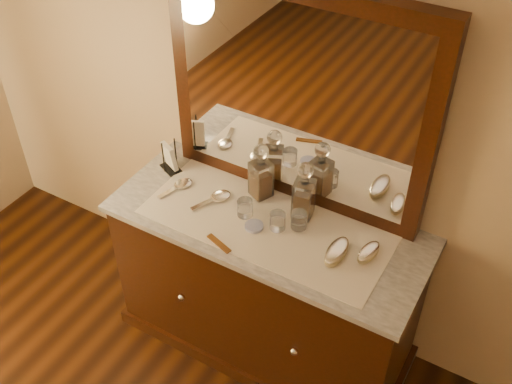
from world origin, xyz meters
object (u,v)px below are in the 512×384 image
dresser_cabinet (266,288)px  hand_mirror_inner (217,197)px  napkin_rack (170,158)px  decanter_right (304,196)px  decanter_left (261,176)px  mirror_frame (298,100)px  hand_mirror_outer (180,185)px  brush_near (337,252)px  pin_dish (254,226)px  brush_far (368,252)px  comb (219,243)px

dresser_cabinet → hand_mirror_inner: hand_mirror_inner is taller
napkin_rack → decanter_right: bearing=2.2°
dresser_cabinet → decanter_left: decanter_left is taller
mirror_frame → decanter_right: size_ratio=4.19×
napkin_rack → hand_mirror_inner: bearing=-13.6°
dresser_cabinet → mirror_frame: (0.00, 0.25, 0.94)m
hand_mirror_outer → decanter_left: bearing=21.4°
napkin_rack → brush_near: (0.94, -0.13, -0.04)m
pin_dish → brush_far: bearing=10.5°
mirror_frame → hand_mirror_outer: (-0.47, -0.24, -0.49)m
dresser_cabinet → pin_dish: size_ratio=16.99×
decanter_left → brush_near: decanter_left is taller
decanter_left → decanter_right: 0.23m
hand_mirror_inner → mirror_frame: bearing=39.7°
pin_dish → hand_mirror_outer: size_ratio=0.42×
hand_mirror_inner → decanter_left: bearing=38.7°
decanter_right → hand_mirror_inner: bearing=-164.9°
brush_far → mirror_frame: bearing=155.1°
decanter_left → pin_dish: bearing=-67.9°
brush_near → brush_far: size_ratio=1.17×
dresser_cabinet → decanter_left: bearing=128.8°
comb → hand_mirror_outer: (-0.36, 0.23, 0.00)m
brush_far → hand_mirror_inner: size_ratio=0.70×
napkin_rack → comb: bearing=-33.4°
dresser_cabinet → napkin_rack: size_ratio=8.36×
decanter_left → hand_mirror_outer: (-0.36, -0.14, -0.10)m
decanter_left → hand_mirror_outer: 0.40m
dresser_cabinet → mirror_frame: mirror_frame is taller
decanter_left → hand_mirror_inner: decanter_left is taller
brush_near → brush_far: bearing=30.5°
dresser_cabinet → brush_far: 0.66m
dresser_cabinet → comb: bearing=-116.0°
mirror_frame → decanter_right: (0.11, -0.12, -0.39)m
comb → hand_mirror_inner: size_ratio=0.64×
pin_dish → comb: size_ratio=0.61×
hand_mirror_outer → hand_mirror_inner: size_ratio=0.93×
dresser_cabinet → brush_far: bearing=3.7°
decanter_right → hand_mirror_inner: 0.41m
mirror_frame → brush_near: 0.65m
decanter_right → hand_mirror_inner: size_ratio=1.35×
napkin_rack → decanter_right: size_ratio=0.59×
decanter_right → napkin_rack: bearing=-177.8°
brush_far → hand_mirror_outer: (-0.94, -0.03, -0.01)m
comb → napkin_rack: bearing=164.7°
comb → hand_mirror_outer: hand_mirror_outer is taller
mirror_frame → decanter_left: (-0.12, -0.10, -0.39)m
pin_dish → hand_mirror_inner: size_ratio=0.39×
decanter_left → brush_near: 0.51m
hand_mirror_inner → dresser_cabinet: bearing=-3.5°
brush_far → napkin_rack: bearing=176.5°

